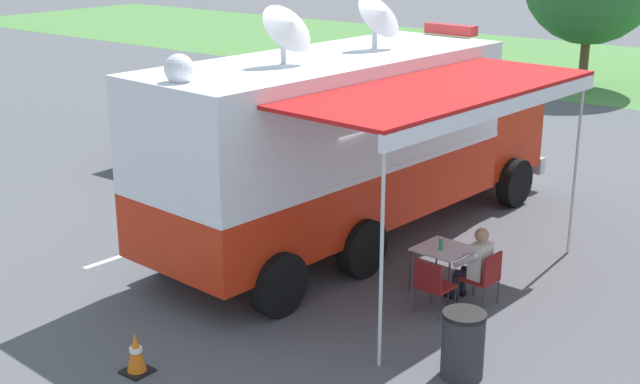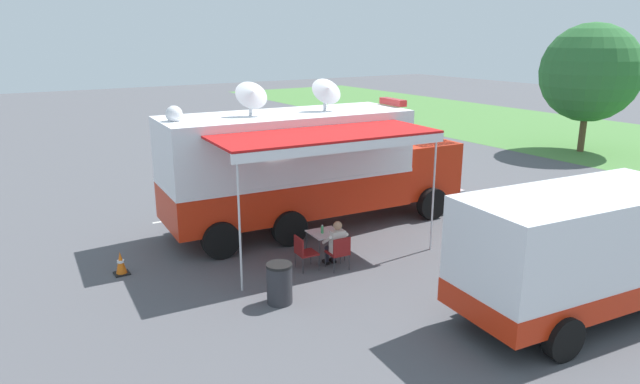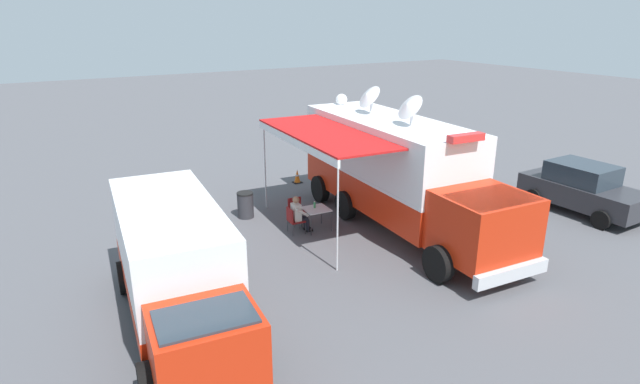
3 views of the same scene
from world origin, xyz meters
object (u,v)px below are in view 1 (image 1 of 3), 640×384
object	(u,v)px
folding_chair_beside_table	(432,282)
car_behind_truck	(200,122)
command_truck	(357,137)
folding_chair_at_table	(485,275)
folding_table	(443,251)
traffic_cone	(136,353)
water_bottle	(441,244)
trash_bin	(463,345)
seated_responder	(475,263)

from	to	relation	value
folding_chair_beside_table	car_behind_truck	world-z (taller)	car_behind_truck
command_truck	folding_chair_beside_table	bearing A→B (deg)	-34.47
folding_chair_at_table	car_behind_truck	distance (m)	10.42
folding_table	folding_chair_at_table	world-z (taller)	folding_chair_at_table
folding_table	traffic_cone	size ratio (longest dim) A/B	1.48
water_bottle	traffic_cone	bearing A→B (deg)	-111.75
command_truck	trash_bin	bearing A→B (deg)	-38.85
water_bottle	folding_chair_beside_table	distance (m)	0.87
car_behind_truck	trash_bin	bearing A→B (deg)	-28.05
folding_table	folding_chair_at_table	distance (m)	0.82
seated_responder	car_behind_truck	world-z (taller)	car_behind_truck
folding_chair_beside_table	seated_responder	bearing A→B (deg)	68.15
trash_bin	car_behind_truck	size ratio (longest dim) A/B	0.22
command_truck	traffic_cone	size ratio (longest dim) A/B	16.63
folding_table	trash_bin	distance (m)	2.72
car_behind_truck	traffic_cone	bearing A→B (deg)	-48.90
water_bottle	car_behind_truck	xyz separation A→B (m)	(-9.00, 3.53, 0.05)
command_truck	car_behind_truck	distance (m)	7.01
command_truck	folding_chair_beside_table	xyz separation A→B (m)	(2.78, -1.91, -1.43)
folding_chair_beside_table	command_truck	bearing A→B (deg)	145.53
folding_chair_beside_table	traffic_cone	world-z (taller)	folding_chair_beside_table
folding_chair_beside_table	trash_bin	bearing A→B (deg)	-46.84
command_truck	water_bottle	bearing A→B (deg)	-25.07
command_truck	folding_chair_beside_table	world-z (taller)	command_truck
water_bottle	trash_bin	bearing A→B (deg)	-53.28
folding_chair_at_table	car_behind_truck	world-z (taller)	car_behind_truck
water_bottle	folding_chair_at_table	xyz separation A→B (m)	(0.79, 0.00, -0.32)
command_truck	trash_bin	world-z (taller)	command_truck
command_truck	seated_responder	distance (m)	3.54
water_bottle	folding_chair_beside_table	size ratio (longest dim) A/B	0.26
folding_chair_beside_table	car_behind_truck	xyz separation A→B (m)	(-9.30, 4.28, 0.37)
water_bottle	seated_responder	bearing A→B (deg)	1.36
command_truck	seated_responder	size ratio (longest dim) A/B	7.71
traffic_cone	folding_table	bearing A→B (deg)	68.75
folding_chair_beside_table	water_bottle	bearing A→B (deg)	111.73
command_truck	folding_chair_at_table	bearing A→B (deg)	-19.53
command_truck	water_bottle	distance (m)	2.96
folding_table	seated_responder	xyz separation A→B (m)	(0.61, -0.09, -0.02)
folding_chair_at_table	car_behind_truck	xyz separation A→B (m)	(-9.79, 3.53, 0.37)
car_behind_truck	folding_chair_beside_table	bearing A→B (deg)	-24.70
folding_chair_beside_table	traffic_cone	bearing A→B (deg)	-118.88
command_truck	folding_chair_beside_table	size ratio (longest dim) A/B	11.08
folding_chair_at_table	trash_bin	bearing A→B (deg)	-69.72
folding_table	traffic_cone	distance (m)	5.12
command_truck	folding_chair_at_table	distance (m)	3.76
folding_chair_at_table	traffic_cone	size ratio (longest dim) A/B	1.50
seated_responder	trash_bin	bearing A→B (deg)	-65.49
folding_table	car_behind_truck	size ratio (longest dim) A/B	0.20
folding_chair_beside_table	seated_responder	xyz separation A→B (m)	(0.31, 0.76, 0.14)
folding_table	traffic_cone	bearing A→B (deg)	-111.25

